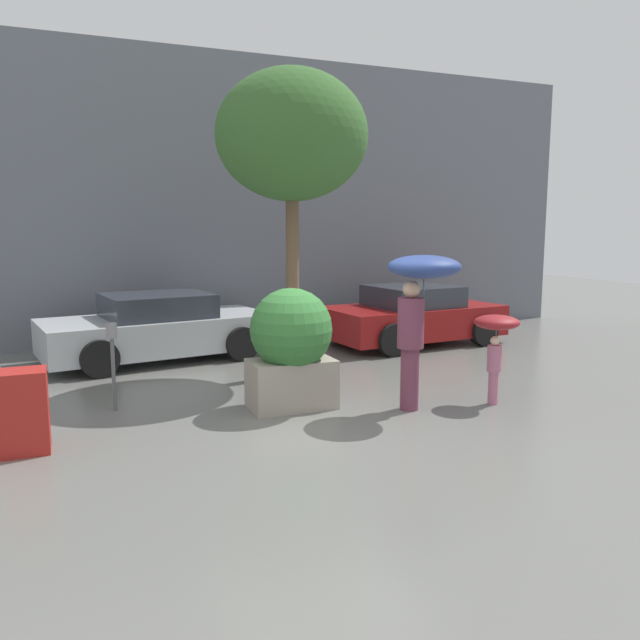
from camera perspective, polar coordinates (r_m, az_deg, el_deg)
The scene contains 10 objects.
ground_plane at distance 7.73m, azimuth 0.05°, elevation -9.63°, with size 40.00×40.00×0.00m, color slate.
building_facade at distance 13.60m, azimuth -10.52°, elevation 10.86°, with size 18.00×0.30×6.00m.
planter_box at distance 8.28m, azimuth -2.64°, elevation -2.21°, with size 1.12×1.10×1.62m.
person_adult at distance 8.15m, azimuth 9.08°, elevation 2.51°, with size 0.94×0.94×2.05m.
person_child at distance 8.80m, azimuth 15.79°, elevation -1.15°, with size 0.62×0.62×1.22m.
parked_car_near at distance 11.78m, azimuth -14.60°, elevation -0.75°, with size 4.27×2.54×1.21m.
parked_car_far at distance 13.10m, azimuth 8.41°, elevation 0.34°, with size 3.81×2.34×1.21m.
street_tree at distance 10.13m, azimuth -2.61°, elevation 16.36°, with size 2.39×2.39×4.83m.
parking_meter at distance 8.59m, azimuth -18.46°, elevation -2.39°, with size 0.14×0.14×1.17m.
newspaper_box at distance 7.44m, azimuth -25.49°, elevation -7.56°, with size 0.50×0.44×0.90m.
Camera 1 is at (-2.77, -6.80, 2.40)m, focal length 35.00 mm.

